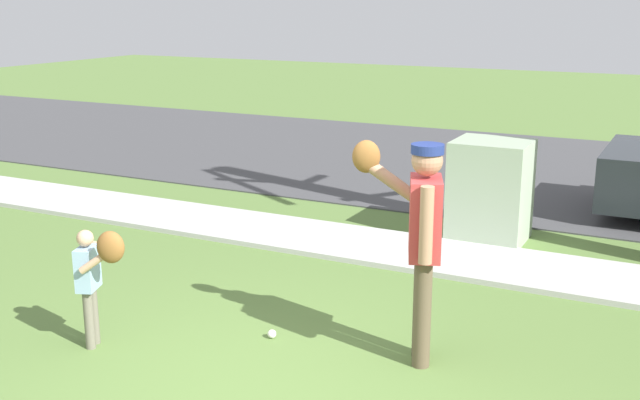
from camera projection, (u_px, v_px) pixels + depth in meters
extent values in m
plane|color=#567538|center=(420.00, 259.00, 8.55)|extent=(48.00, 48.00, 0.00)
cube|color=#B2B2AD|center=(423.00, 254.00, 8.63)|extent=(36.00, 1.20, 0.06)
cube|color=#424244|center=(524.00, 170.00, 12.96)|extent=(36.00, 6.80, 0.02)
cylinder|color=brown|center=(422.00, 314.00, 5.96)|extent=(0.14, 0.14, 0.87)
cylinder|color=brown|center=(422.00, 305.00, 6.12)|extent=(0.14, 0.14, 0.87)
cube|color=#B73838|center=(425.00, 218.00, 5.85)|extent=(0.37, 0.47, 0.61)
sphere|color=#A87A5B|center=(427.00, 161.00, 5.74)|extent=(0.23, 0.23, 0.23)
cylinder|color=navy|center=(428.00, 149.00, 5.72)|extent=(0.25, 0.25, 0.07)
cylinder|color=#A87A5B|center=(426.00, 225.00, 5.60)|extent=(0.10, 0.10, 0.58)
cylinder|color=#A87A5B|center=(392.00, 181.00, 6.07)|extent=(0.53, 0.28, 0.41)
ellipsoid|color=brown|center=(366.00, 157.00, 6.05)|extent=(0.26, 0.21, 0.26)
cylinder|color=#6B6656|center=(94.00, 315.00, 6.40)|extent=(0.08, 0.08, 0.50)
cylinder|color=#6B6656|center=(89.00, 320.00, 6.31)|extent=(0.08, 0.08, 0.50)
cube|color=#8CADC6|center=(87.00, 268.00, 6.25)|extent=(0.21, 0.27, 0.35)
sphere|color=tan|center=(85.00, 238.00, 6.18)|extent=(0.13, 0.13, 0.13)
cylinder|color=tan|center=(94.00, 261.00, 6.39)|extent=(0.06, 0.06, 0.33)
cylinder|color=tan|center=(97.00, 260.00, 6.06)|extent=(0.31, 0.16, 0.24)
ellipsoid|color=brown|center=(111.00, 247.00, 6.02)|extent=(0.26, 0.21, 0.26)
sphere|color=white|center=(272.00, 334.00, 6.55)|extent=(0.07, 0.07, 0.07)
cube|color=#9EB293|center=(490.00, 191.00, 9.11)|extent=(0.86, 0.79, 1.19)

